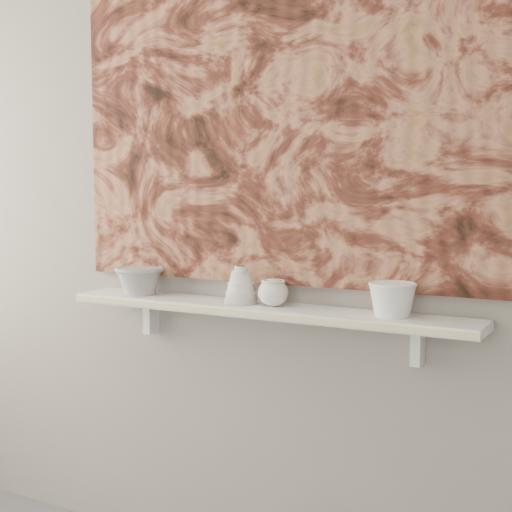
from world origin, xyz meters
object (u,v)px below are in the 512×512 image
Objects in this scene: painting at (274,114)px; shelf at (262,310)px; bowl_grey at (140,280)px; bowl_white at (392,299)px; cup_cream at (273,292)px; bell_vessel at (241,285)px.

shelf is at bearing -90.00° from painting.
bowl_grey is 1.23× the size of bowl_white.
painting is at bearing 117.00° from cup_cream.
shelf is at bearing 180.00° from bowl_white.
painting is 0.57m from cup_cream.
painting reaches higher than bowl_grey.
painting is (0.00, 0.08, 0.62)m from shelf.
bowl_white reaches higher than bowl_grey.
bell_vessel reaches higher than bowl_grey.
bowl_white is at bearing -10.59° from painting.
bowl_white is at bearing 0.00° from shelf.
bell_vessel reaches higher than cup_cream.
bowl_white is at bearing 0.00° from bell_vessel.
bowl_grey is at bearing -170.65° from painting.
bowl_grey is (-0.49, -0.08, -0.56)m from painting.
bowl_grey is at bearing 180.00° from bowl_white.
shelf is 10.01× the size of bowl_white.
cup_cream is 0.12m from bell_vessel.
bell_vessel is at bearing 0.00° from bowl_grey.
shelf is at bearing 180.00° from cup_cream.
bowl_grey is (-0.49, 0.00, 0.06)m from shelf.
painting reaches higher than bell_vessel.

